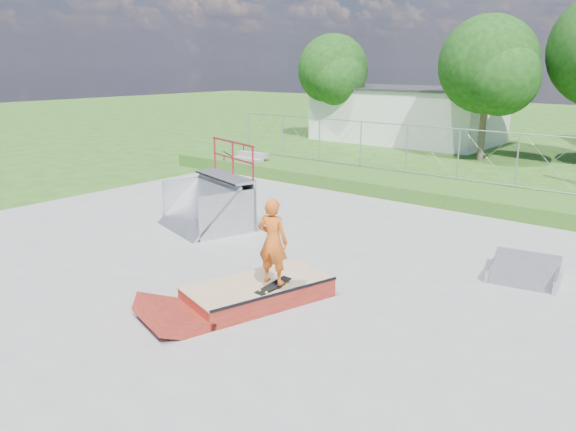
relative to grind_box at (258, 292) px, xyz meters
The scene contains 13 objects.
ground 1.26m from the grind_box, 134.70° to the left, with size 120.00×120.00×0.00m, color #295317.
concrete_pad 1.25m from the grind_box, 134.70° to the left, with size 20.00×16.00×0.04m, color gray.
grass_berm 10.42m from the grind_box, 94.80° to the left, with size 24.00×3.00×0.50m, color #295317.
grind_box is the anchor object (origin of this frame).
quarter_pipe 5.44m from the grind_box, 148.55° to the left, with size 2.37×2.00×2.37m, color #989A9F, non-canonical shape.
flat_bank_ramp 5.72m from the grind_box, 50.84° to the left, with size 1.35×1.44×0.41m, color #989A9F, non-canonical shape.
skateboard 0.49m from the grind_box, ahead, with size 0.22×0.80×0.02m, color black.
skater 1.14m from the grind_box, ahead, with size 0.59×0.39×1.61m, color #CB5517.
concrete_stairs 13.40m from the grind_box, 134.37° to the left, with size 1.50×1.60×0.80m, color gray, non-canonical shape.
chain_link_fence 11.48m from the grind_box, 94.38° to the left, with size 20.00×0.06×1.80m, color gray, non-canonical shape.
utility_building_flat 24.57m from the grind_box, 111.19° to the left, with size 10.00×6.00×3.00m, color white.
tree_left_near 19.32m from the grind_box, 97.98° to the left, with size 4.76×4.48×6.65m.
tree_left_far 24.56m from the grind_box, 121.38° to the left, with size 4.42×4.16×6.18m.
Camera 1 is at (7.68, -8.31, 4.49)m, focal length 35.00 mm.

